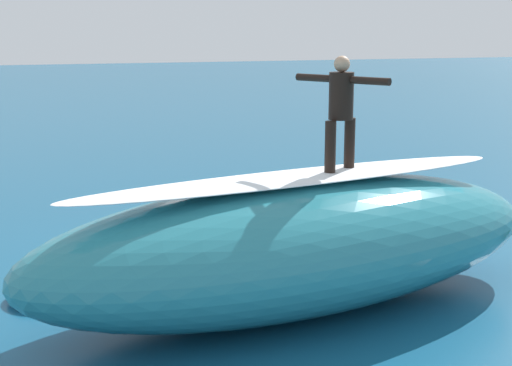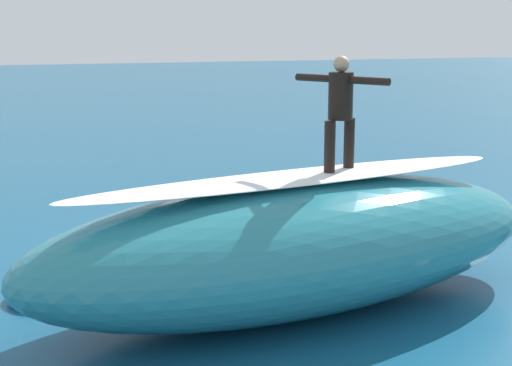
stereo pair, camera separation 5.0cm
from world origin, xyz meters
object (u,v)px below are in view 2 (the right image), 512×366
surfboard_riding (339,173)px  surfer_paddling (191,227)px  surfboard_paddling (194,235)px  surfer_riding (341,105)px

surfboard_riding → surfer_paddling: size_ratio=1.21×
surfboard_riding → surfboard_paddling: surfboard_riding is taller
surfboard_paddling → surfer_paddling: 0.22m
surfer_riding → surfboard_paddling: size_ratio=0.70×
surfer_paddling → surfboard_riding: bearing=-128.3°
surfboard_paddling → surfboard_riding: bearing=-130.0°
surfboard_paddling → surfer_paddling: bearing=-180.0°
surfboard_paddling → surfer_paddling: size_ratio=1.30×
surfboard_paddling → surfer_riding: bearing=-130.0°
surfboard_paddling → surfer_paddling: surfer_paddling is taller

